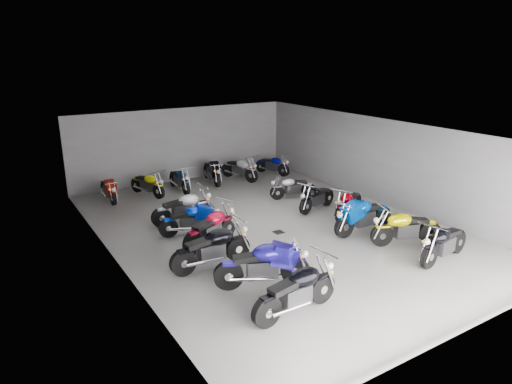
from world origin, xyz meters
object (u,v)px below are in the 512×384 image
(motorcycle_right_b, at_px, (405,228))
(motorcycle_back_a, at_px, (108,189))
(motorcycle_right_e, at_px, (317,197))
(drain_grate, at_px, (279,232))
(motorcycle_left_c, at_px, (212,248))
(motorcycle_right_a, at_px, (444,243))
(motorcycle_left_b, at_px, (264,265))
(motorcycle_right_f, at_px, (292,187))
(motorcycle_back_d, at_px, (212,171))
(motorcycle_right_c, at_px, (363,216))
(motorcycle_left_e, at_px, (191,220))
(motorcycle_right_d, at_px, (349,203))
(motorcycle_left_d, at_px, (211,228))
(motorcycle_back_c, at_px, (180,179))
(motorcycle_left_f, at_px, (183,208))
(motorcycle_back_e, at_px, (240,169))
(motorcycle_back_b, at_px, (148,184))
(motorcycle_left_a, at_px, (297,291))
(motorcycle_back_f, at_px, (273,165))

(motorcycle_right_b, xyz_separation_m, motorcycle_back_a, (-6.40, 8.93, -0.07))
(motorcycle_right_b, height_order, motorcycle_right_e, motorcycle_right_b)
(drain_grate, height_order, motorcycle_left_c, motorcycle_left_c)
(motorcycle_left_c, relative_size, motorcycle_right_a, 1.06)
(motorcycle_left_b, distance_m, motorcycle_right_f, 7.17)
(motorcycle_back_d, bearing_deg, motorcycle_right_c, 110.26)
(motorcycle_left_e, relative_size, motorcycle_right_d, 1.04)
(motorcycle_left_d, xyz_separation_m, motorcycle_back_c, (1.39, 5.69, -0.04))
(motorcycle_right_c, bearing_deg, motorcycle_left_e, 59.28)
(motorcycle_left_f, xyz_separation_m, motorcycle_back_d, (3.04, 3.90, -0.00))
(motorcycle_right_a, bearing_deg, motorcycle_back_e, -4.76)
(motorcycle_right_e, distance_m, motorcycle_back_e, 5.03)
(motorcycle_left_f, xyz_separation_m, motorcycle_right_f, (4.70, 0.23, -0.07))
(motorcycle_right_c, xyz_separation_m, motorcycle_right_e, (0.14, 2.47, -0.09))
(motorcycle_back_d, bearing_deg, motorcycle_back_a, 11.44)
(motorcycle_right_e, relative_size, motorcycle_back_b, 1.00)
(motorcycle_left_e, relative_size, motorcycle_back_a, 1.04)
(motorcycle_right_a, relative_size, motorcycle_right_b, 1.04)
(motorcycle_left_a, relative_size, motorcycle_back_e, 1.10)
(motorcycle_left_c, bearing_deg, motorcycle_left_d, 153.57)
(motorcycle_left_f, xyz_separation_m, motorcycle_back_e, (4.31, 3.67, -0.01))
(motorcycle_back_c, bearing_deg, motorcycle_left_a, 82.96)
(motorcycle_left_b, xyz_separation_m, motorcycle_right_b, (4.98, -0.07, -0.04))
(motorcycle_right_e, relative_size, motorcycle_back_f, 1.06)
(drain_grate, bearing_deg, motorcycle_right_f, 46.80)
(motorcycle_left_d, distance_m, motorcycle_back_d, 6.78)
(motorcycle_left_b, relative_size, motorcycle_left_c, 0.97)
(motorcycle_back_b, bearing_deg, motorcycle_right_b, 100.61)
(motorcycle_left_a, bearing_deg, motorcycle_right_d, 122.28)
(motorcycle_right_c, distance_m, motorcycle_back_d, 7.86)
(motorcycle_right_a, xyz_separation_m, motorcycle_right_c, (-0.41, 2.67, 0.03))
(motorcycle_left_d, bearing_deg, motorcycle_left_b, -22.46)
(motorcycle_right_a, bearing_deg, motorcycle_back_d, 2.06)
(motorcycle_right_e, bearing_deg, motorcycle_back_e, -12.01)
(drain_grate, height_order, motorcycle_right_d, motorcycle_right_d)
(motorcycle_right_b, bearing_deg, drain_grate, 65.10)
(motorcycle_left_e, xyz_separation_m, motorcycle_right_e, (4.83, -0.28, -0.00))
(motorcycle_left_f, relative_size, motorcycle_back_c, 1.07)
(motorcycle_left_b, bearing_deg, motorcycle_back_a, -147.98)
(motorcycle_left_c, height_order, motorcycle_back_e, motorcycle_left_c)
(motorcycle_right_b, height_order, motorcycle_back_e, motorcycle_right_b)
(motorcycle_right_a, height_order, motorcycle_right_b, motorcycle_right_b)
(motorcycle_back_a, bearing_deg, motorcycle_left_a, 97.93)
(motorcycle_right_b, xyz_separation_m, motorcycle_right_c, (-0.40, 1.35, 0.03))
(motorcycle_left_a, xyz_separation_m, motorcycle_right_e, (4.77, 5.16, -0.08))
(motorcycle_left_c, distance_m, motorcycle_right_e, 5.74)
(motorcycle_right_d, height_order, motorcycle_back_c, motorcycle_right_d)
(motorcycle_back_e, bearing_deg, drain_grate, 55.51)
(motorcycle_left_c, distance_m, motorcycle_right_b, 5.82)
(drain_grate, bearing_deg, motorcycle_right_b, -46.05)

